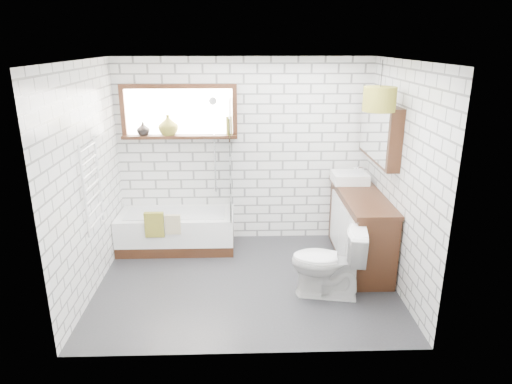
{
  "coord_description": "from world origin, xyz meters",
  "views": [
    {
      "loc": [
        -0.03,
        -4.75,
        2.69
      ],
      "look_at": [
        0.13,
        0.25,
        1.02
      ],
      "focal_mm": 32.0,
      "sensor_mm": 36.0,
      "label": 1
    }
  ],
  "objects_px": {
    "vanity": "(360,228)",
    "pendant": "(380,99)",
    "toilet": "(328,262)",
    "bathtub": "(177,230)",
    "basin": "(350,178)"
  },
  "relations": [
    {
      "from": "basin",
      "to": "pendant",
      "type": "bearing_deg",
      "value": -86.93
    },
    {
      "from": "bathtub",
      "to": "vanity",
      "type": "bearing_deg",
      "value": -11.14
    },
    {
      "from": "toilet",
      "to": "bathtub",
      "type": "bearing_deg",
      "value": -115.23
    },
    {
      "from": "basin",
      "to": "toilet",
      "type": "bearing_deg",
      "value": -111.13
    },
    {
      "from": "bathtub",
      "to": "vanity",
      "type": "xyz_separation_m",
      "value": [
        2.37,
        -0.47,
        0.21
      ]
    },
    {
      "from": "vanity",
      "to": "pendant",
      "type": "xyz_separation_m",
      "value": [
        -0.01,
        -0.41,
        1.65
      ]
    },
    {
      "from": "bathtub",
      "to": "basin",
      "type": "distance_m",
      "value": 2.42
    },
    {
      "from": "vanity",
      "to": "toilet",
      "type": "relative_size",
      "value": 1.98
    },
    {
      "from": "bathtub",
      "to": "toilet",
      "type": "height_order",
      "value": "toilet"
    },
    {
      "from": "vanity",
      "to": "pendant",
      "type": "distance_m",
      "value": 1.7
    },
    {
      "from": "bathtub",
      "to": "toilet",
      "type": "xyz_separation_m",
      "value": [
        1.81,
        -1.29,
        0.15
      ]
    },
    {
      "from": "bathtub",
      "to": "basin",
      "type": "relative_size",
      "value": 3.41
    },
    {
      "from": "basin",
      "to": "bathtub",
      "type": "bearing_deg",
      "value": 179.9
    },
    {
      "from": "basin",
      "to": "pendant",
      "type": "height_order",
      "value": "pendant"
    },
    {
      "from": "bathtub",
      "to": "pendant",
      "type": "bearing_deg",
      "value": -20.37
    }
  ]
}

